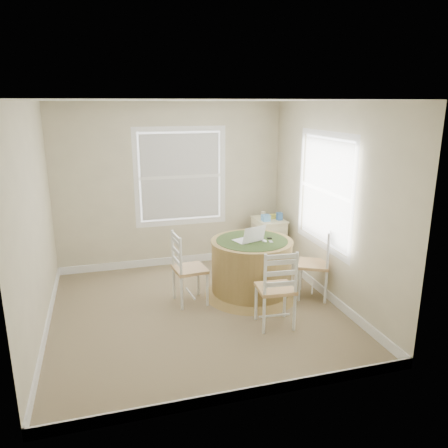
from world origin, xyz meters
name	(u,v)px	position (x,y,z in m)	size (l,w,h in m)	color
room	(206,209)	(0.17, 0.16, 1.30)	(3.64, 3.64, 2.64)	#867455
round_table	(251,265)	(0.83, 0.30, 0.43)	(1.29, 1.29, 0.80)	olive
chair_left	(190,269)	(-0.02, 0.31, 0.47)	(0.42, 0.40, 0.95)	white
chair_near	(275,288)	(0.82, -0.58, 0.47)	(0.42, 0.40, 0.95)	white
chair_right	(314,264)	(1.62, 0.02, 0.47)	(0.42, 0.40, 0.95)	white
laptop	(249,239)	(0.78, 0.28, 0.82)	(0.42, 0.40, 0.24)	white
mouse	(264,241)	(0.97, 0.20, 0.80)	(0.06, 0.10, 0.03)	white
phone	(271,242)	(1.05, 0.16, 0.79)	(0.04, 0.09, 0.02)	#B7BABF
keys	(269,239)	(1.08, 0.29, 0.80)	(0.06, 0.05, 0.03)	black
corner_chest	(268,242)	(1.49, 1.35, 0.39)	(0.45, 0.60, 0.77)	#F3EAB6
tissue_box	(266,218)	(1.40, 1.24, 0.82)	(0.12, 0.12, 0.10)	#5B98D0
box_yellow	(273,216)	(1.57, 1.38, 0.80)	(0.15, 0.10, 0.06)	#D8D34C
box_blue	(279,216)	(1.63, 1.24, 0.83)	(0.08, 0.08, 0.12)	#3562A0
cup_cream	(263,214)	(1.45, 1.49, 0.82)	(0.07, 0.07, 0.09)	beige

